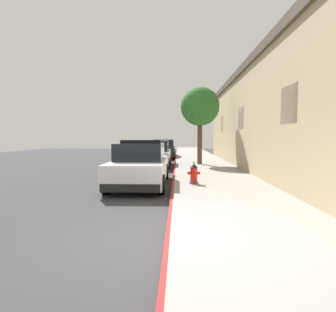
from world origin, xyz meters
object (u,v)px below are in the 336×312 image
at_px(parked_car_silver_ahead, 155,154).
at_px(street_tree, 200,107).
at_px(parked_car_dark_far, 164,149).
at_px(police_cruiser, 140,165).
at_px(fire_hydrant, 194,174).

xyz_separation_m(parked_car_silver_ahead, street_tree, (2.71, -0.08, 2.82)).
distance_m(parked_car_silver_ahead, parked_car_dark_far, 7.00).
height_order(police_cruiser, street_tree, street_tree).
bearing_deg(police_cruiser, fire_hydrant, -16.17).
distance_m(police_cruiser, parked_car_dark_far, 14.04).
bearing_deg(fire_hydrant, street_tree, 84.36).
xyz_separation_m(police_cruiser, parked_car_dark_far, (0.19, 14.04, -0.00)).
xyz_separation_m(parked_car_dark_far, fire_hydrant, (1.74, -14.60, -0.22)).
bearing_deg(parked_car_dark_far, street_tree, -70.65).
distance_m(police_cruiser, street_tree, 7.97).
distance_m(parked_car_dark_far, street_tree, 8.02).
height_order(police_cruiser, parked_car_silver_ahead, police_cruiser).
bearing_deg(street_tree, parked_car_silver_ahead, 178.32).
height_order(police_cruiser, parked_car_dark_far, police_cruiser).
distance_m(parked_car_silver_ahead, street_tree, 3.91).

